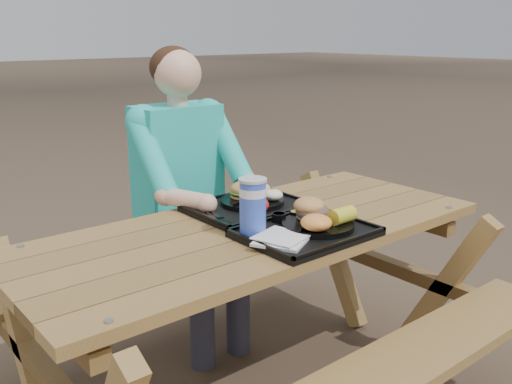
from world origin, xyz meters
TOP-DOWN VIEW (x-y plane):
  - picnic_table at (0.00, 0.00)m, footprint 1.80×1.49m
  - tray_near at (0.06, -0.20)m, footprint 0.45×0.35m
  - tray_far at (0.09, 0.16)m, footprint 0.45×0.35m
  - plate_near at (0.12, -0.20)m, footprint 0.26×0.26m
  - plate_far at (0.12, 0.17)m, footprint 0.26×0.26m
  - napkin_stack at (-0.08, -0.23)m, footprint 0.22×0.22m
  - soda_cup at (-0.10, -0.10)m, footprint 0.09×0.09m
  - condiment_bbq at (0.06, -0.06)m, footprint 0.05×0.05m
  - condiment_mustard at (0.13, -0.07)m, footprint 0.04×0.04m
  - sandwich at (0.14, -0.16)m, footprint 0.12×0.12m
  - mac_cheese at (0.06, -0.26)m, footprint 0.11×0.11m
  - corn_cob at (0.18, -0.26)m, footprint 0.10×0.10m
  - cutlery_far at (-0.08, 0.17)m, footprint 0.05×0.14m
  - burger at (0.11, 0.22)m, footprint 0.11×0.11m
  - baked_beans at (0.08, 0.11)m, footprint 0.10×0.10m
  - potato_salad at (0.18, 0.11)m, footprint 0.08×0.08m
  - diner at (0.07, 0.64)m, footprint 0.48×0.84m

SIDE VIEW (x-z plane):
  - picnic_table at x=0.00m, z-range 0.00..0.75m
  - diner at x=0.07m, z-range 0.00..1.28m
  - tray_near at x=0.06m, z-range 0.75..0.77m
  - tray_far at x=0.09m, z-range 0.75..0.77m
  - cutlery_far at x=-0.08m, z-range 0.77..0.78m
  - napkin_stack at x=-0.08m, z-range 0.77..0.79m
  - plate_near at x=0.12m, z-range 0.77..0.79m
  - plate_far at x=0.12m, z-range 0.77..0.79m
  - condiment_mustard at x=0.13m, z-range 0.77..0.80m
  - condiment_bbq at x=0.06m, z-range 0.77..0.80m
  - baked_beans at x=0.08m, z-range 0.79..0.83m
  - potato_salad at x=0.18m, z-range 0.79..0.83m
  - mac_cheese at x=0.06m, z-range 0.79..0.84m
  - corn_cob at x=0.18m, z-range 0.79..0.85m
  - burger at x=0.11m, z-range 0.79..0.89m
  - sandwich at x=0.14m, z-range 0.79..0.91m
  - soda_cup at x=-0.10m, z-range 0.77..0.96m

